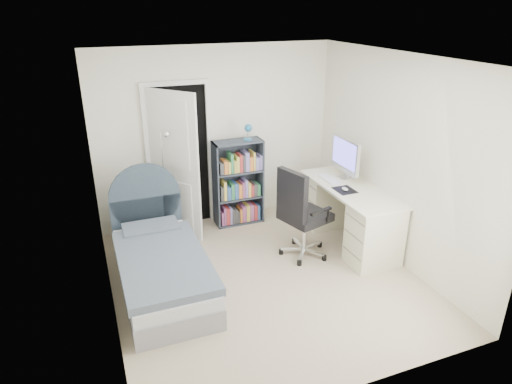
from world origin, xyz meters
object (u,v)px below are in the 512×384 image
object	(u,v)px
floor_lamp	(167,197)
bookcase	(239,186)
bed	(161,265)
office_chair	(300,210)
nightstand	(138,212)
desk	(349,212)

from	to	relation	value
floor_lamp	bookcase	bearing A→B (deg)	7.14
floor_lamp	bookcase	distance (m)	1.06
bed	office_chair	bearing A→B (deg)	0.32
nightstand	floor_lamp	xyz separation A→B (m)	(0.38, -0.22, 0.25)
nightstand	floor_lamp	distance (m)	0.51
nightstand	bookcase	distance (m)	1.44
floor_lamp	bookcase	world-z (taller)	floor_lamp
bookcase	office_chair	size ratio (longest dim) A/B	1.24
bed	bookcase	world-z (taller)	bookcase
office_chair	bed	bearing A→B (deg)	-179.68
nightstand	bookcase	size ratio (longest dim) A/B	0.38
desk	office_chair	world-z (taller)	desk
floor_lamp	desk	bearing A→B (deg)	-23.82
bed	desk	distance (m)	2.52
desk	bookcase	bearing A→B (deg)	136.23
nightstand	office_chair	size ratio (longest dim) A/B	0.47
bed	bookcase	xyz separation A→B (m)	(1.36, 1.22, 0.30)
bookcase	desk	size ratio (longest dim) A/B	0.90
bookcase	office_chair	xyz separation A→B (m)	(0.37, -1.21, 0.08)
bookcase	office_chair	world-z (taller)	bookcase
bed	nightstand	bearing A→B (deg)	92.72
office_chair	nightstand	bearing A→B (deg)	144.15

